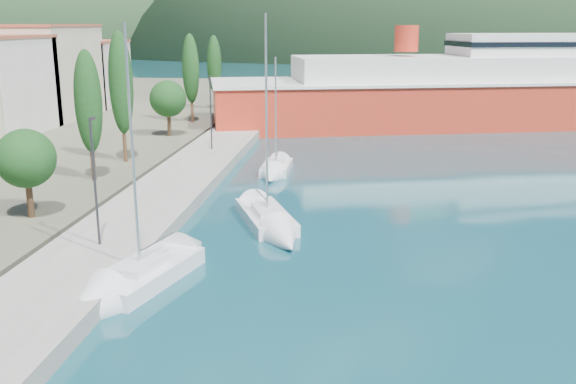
# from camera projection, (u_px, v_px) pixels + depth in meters

# --- Properties ---
(ground) EXTENTS (1400.00, 1400.00, 0.00)m
(ground) POSITION_uv_depth(u_px,v_px,m) (343.00, 79.00, 132.33)
(ground) COLOR #13444F
(quay) EXTENTS (5.00, 88.00, 0.80)m
(quay) POSITION_uv_depth(u_px,v_px,m) (173.00, 188.00, 42.76)
(quay) COLOR gray
(quay) RESTS_ON ground
(tree_row) EXTENTS (3.43, 63.13, 10.22)m
(tree_row) POSITION_uv_depth(u_px,v_px,m) (117.00, 99.00, 47.26)
(tree_row) COLOR #47301E
(tree_row) RESTS_ON land_strip
(lamp_posts) EXTENTS (0.15, 45.22, 6.06)m
(lamp_posts) POSITION_uv_depth(u_px,v_px,m) (105.00, 171.00, 31.02)
(lamp_posts) COLOR #2D2D33
(lamp_posts) RESTS_ON quay
(sailboat_near) EXTENTS (4.73, 8.75, 12.05)m
(sailboat_near) POSITION_uv_depth(u_px,v_px,m) (117.00, 292.00, 26.34)
(sailboat_near) COLOR silver
(sailboat_near) RESTS_ON ground
(sailboat_mid) EXTENTS (5.34, 8.86, 12.44)m
(sailboat_mid) POSITION_uv_depth(u_px,v_px,m) (275.00, 228.00, 34.59)
(sailboat_mid) COLOR silver
(sailboat_mid) RESTS_ON ground
(sailboat_far) EXTENTS (2.06, 6.44, 9.47)m
(sailboat_far) POSITION_uv_depth(u_px,v_px,m) (274.00, 173.00, 47.74)
(sailboat_far) COLOR silver
(sailboat_far) RESTS_ON ground
(ferry) EXTENTS (59.02, 25.66, 11.47)m
(ferry) POSITION_uv_depth(u_px,v_px,m) (475.00, 93.00, 71.48)
(ferry) COLOR red
(ferry) RESTS_ON ground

